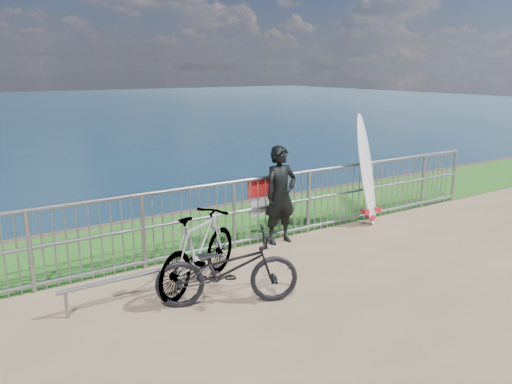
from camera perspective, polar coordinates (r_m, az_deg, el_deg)
grass_strip at (r=9.23m, az=-3.24°, el=-3.78°), size 120.00×120.00×0.00m
railing at (r=8.18m, az=0.61°, el=-1.95°), size 10.06×0.10×1.13m
surfer at (r=8.15m, az=2.83°, el=-0.35°), size 0.59×0.39×1.62m
surfboard at (r=9.33m, az=12.55°, el=2.04°), size 0.68×0.65×2.06m
bicycle_near at (r=6.14m, az=-3.31°, el=-8.76°), size 1.84×1.26×0.92m
bicycle_far at (r=6.62m, az=-6.56°, el=-6.58°), size 1.72×1.27×1.03m
bike_rack at (r=6.42m, az=-14.34°, el=-9.73°), size 1.70×0.05×0.36m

